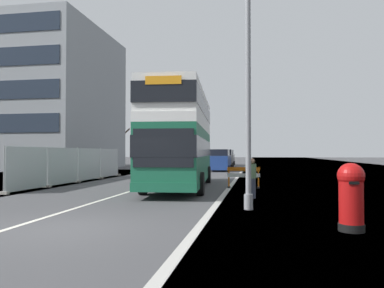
% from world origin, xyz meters
% --- Properties ---
extents(ground, '(140.00, 280.00, 0.10)m').
position_xyz_m(ground, '(0.64, 0.15, -0.05)').
color(ground, '#424244').
extents(double_decker_bus, '(3.43, 11.55, 4.91)m').
position_xyz_m(double_decker_bus, '(0.80, 10.88, 2.62)').
color(double_decker_bus, '#196042').
rests_on(double_decker_bus, ground).
extents(lamppost_foreground, '(0.29, 0.70, 9.44)m').
position_xyz_m(lamppost_foreground, '(4.44, 3.85, 4.48)').
color(lamppost_foreground, gray).
rests_on(lamppost_foreground, ground).
extents(red_pillar_postbox, '(0.62, 0.62, 1.60)m').
position_xyz_m(red_pillar_postbox, '(6.88, 0.93, 0.88)').
color(red_pillar_postbox, black).
rests_on(red_pillar_postbox, ground).
extents(roadworks_barrier, '(1.70, 0.49, 1.08)m').
position_xyz_m(roadworks_barrier, '(4.04, 11.24, 0.67)').
color(roadworks_barrier, orange).
rests_on(roadworks_barrier, ground).
extents(construction_site_fence, '(0.44, 13.80, 2.17)m').
position_xyz_m(construction_site_fence, '(-6.25, 13.19, 1.04)').
color(construction_site_fence, '#A8AAAD').
rests_on(construction_site_fence, ground).
extents(car_oncoming_near, '(2.06, 4.55, 2.16)m').
position_xyz_m(car_oncoming_near, '(1.13, 28.77, 1.03)').
color(car_oncoming_near, navy).
rests_on(car_oncoming_near, ground).
extents(car_receding_mid, '(1.95, 3.80, 2.22)m').
position_xyz_m(car_receding_mid, '(0.89, 37.93, 1.05)').
color(car_receding_mid, slate).
rests_on(car_receding_mid, ground).
extents(car_receding_far, '(2.03, 4.52, 2.23)m').
position_xyz_m(car_receding_far, '(0.51, 46.44, 1.06)').
color(car_receding_far, gray).
rests_on(car_receding_far, ground).
extents(car_far_side, '(1.91, 4.54, 2.00)m').
position_xyz_m(car_far_side, '(-3.70, 53.66, 0.95)').
color(car_far_side, silver).
rests_on(car_far_side, ground).
extents(bare_tree_far_verge_near, '(3.05, 2.93, 5.34)m').
position_xyz_m(bare_tree_far_verge_near, '(-14.40, 41.30, 2.64)').
color(bare_tree_far_verge_near, '#4C3D2D').
rests_on(bare_tree_far_verge_near, ground).
extents(pedestrian_at_kerb, '(0.34, 0.34, 1.61)m').
position_xyz_m(pedestrian_at_kerb, '(4.53, 6.88, 0.80)').
color(pedestrian_at_kerb, '#2D3342').
rests_on(pedestrian_at_kerb, ground).
extents(backdrop_office_block, '(20.86, 15.95, 15.92)m').
position_xyz_m(backdrop_office_block, '(-23.05, 31.26, 7.96)').
color(backdrop_office_block, gray).
rests_on(backdrop_office_block, ground).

